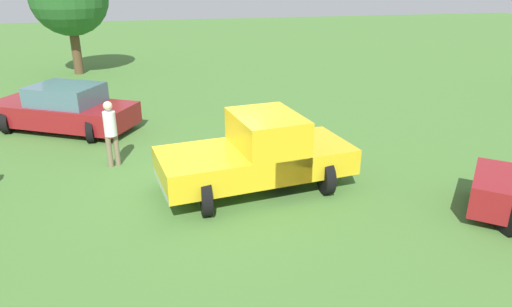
{
  "coord_description": "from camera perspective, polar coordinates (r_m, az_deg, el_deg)",
  "views": [
    {
      "loc": [
        -10.39,
        1.31,
        4.89
      ],
      "look_at": [
        -0.57,
        -0.82,
        0.9
      ],
      "focal_mm": 32.7,
      "sensor_mm": 36.0,
      "label": 1
    }
  ],
  "objects": [
    {
      "name": "pickup_truck",
      "position": [
        10.84,
        0.57,
        0.24
      ],
      "size": [
        2.78,
        4.73,
        1.81
      ],
      "rotation": [
        0.0,
        0.0,
        1.72
      ],
      "color": "black",
      "rests_on": "ground_plane"
    },
    {
      "name": "sedan_far",
      "position": [
        16.25,
        -22.5,
        5.04
      ],
      "size": [
        3.82,
        4.98,
        1.49
      ],
      "rotation": [
        0.0,
        0.0,
        1.08
      ],
      "color": "black",
      "rests_on": "ground_plane"
    },
    {
      "name": "ground_plane",
      "position": [
        11.56,
        -4.56,
        -3.44
      ],
      "size": [
        80.0,
        80.0,
        0.0
      ],
      "primitive_type": "plane",
      "color": "#477533"
    },
    {
      "name": "person_visitor",
      "position": [
        12.65,
        -17.36,
        2.76
      ],
      "size": [
        0.43,
        0.43,
        1.77
      ],
      "rotation": [
        0.0,
        0.0,
        3.59
      ],
      "color": "#7A6B51",
      "rests_on": "ground_plane"
    }
  ]
}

